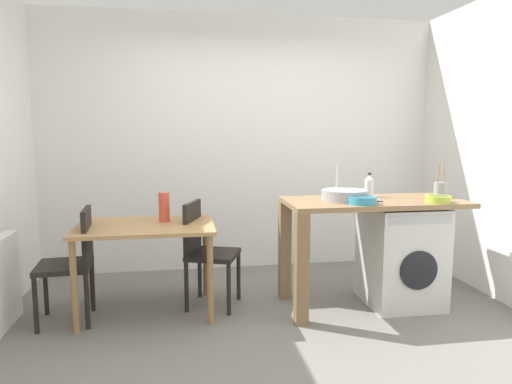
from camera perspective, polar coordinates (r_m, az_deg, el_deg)
The scene contains 15 objects.
ground_plane at distance 3.59m, azimuth 2.11°, elevation -16.99°, with size 5.46×5.46×0.00m, color slate.
wall_back at distance 5.00m, azimuth -1.81°, elevation 5.95°, with size 4.60×0.10×2.70m, color white.
dining_table at distance 3.86m, azimuth -13.53°, elevation -5.34°, with size 1.10×0.76×0.74m.
chair_person_seat at distance 3.89m, azimuth -21.69°, elevation -7.67°, with size 0.43×0.43×0.90m.
chair_opposite at distance 3.96m, azimuth -6.40°, elevation -6.87°, with size 0.51×0.51×0.90m.
kitchen_counter at distance 3.93m, azimuth 11.56°, elevation -3.31°, with size 1.50×0.68×0.92m.
washing_machine at distance 4.19m, azimuth 17.56°, elevation -7.47°, with size 0.60×0.61×0.86m.
sink_basin at distance 3.88m, azimuth 10.93°, elevation -0.39°, with size 0.38×0.38×0.09m, color #9EA0A5.
tap at distance 4.04m, azimuth 10.08°, elevation 1.30°, with size 0.02×0.02×0.28m, color #B2B2B7.
bottle_tall_green at distance 4.14m, azimuth 13.88°, elevation 0.74°, with size 0.08×0.08×0.21m.
mixing_bowl at distance 3.72m, azimuth 13.06°, elevation -0.94°, with size 0.23×0.23×0.06m.
utensil_crock at distance 4.31m, azimuth 21.91°, elevation 0.32°, with size 0.11×0.11×0.30m.
colander at distance 3.99m, azimuth 21.67°, elevation -0.77°, with size 0.20×0.20×0.06m.
vase at distance 3.91m, azimuth -11.33°, elevation -1.84°, with size 0.09×0.09×0.25m, color #D84C38.
scissors at distance 3.87m, azimuth 14.38°, elevation -1.11°, with size 0.15×0.06×0.01m.
Camera 1 is at (-0.65, -3.20, 1.50)m, focal length 32.22 mm.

